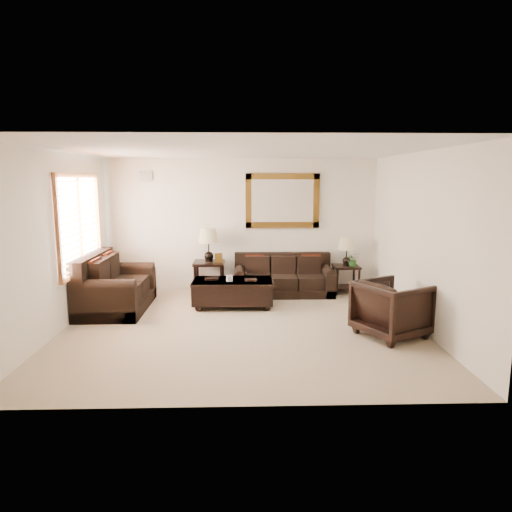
{
  "coord_description": "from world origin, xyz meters",
  "views": [
    {
      "loc": [
        0.02,
        -6.81,
        2.27
      ],
      "look_at": [
        0.24,
        0.6,
        1.03
      ],
      "focal_mm": 32.0,
      "sensor_mm": 36.0,
      "label": 1
    }
  ],
  "objects_px": {
    "sofa": "(283,280)",
    "armchair": "(392,306)",
    "end_table_left": "(209,251)",
    "loveseat": "(113,289)",
    "end_table_right": "(346,257)",
    "coffee_table": "(233,290)"
  },
  "relations": [
    {
      "from": "end_table_left",
      "to": "armchair",
      "type": "distance_m",
      "value": 3.88
    },
    {
      "from": "sofa",
      "to": "coffee_table",
      "type": "xyz_separation_m",
      "value": [
        -1.0,
        -0.9,
        0.02
      ]
    },
    {
      "from": "sofa",
      "to": "loveseat",
      "type": "height_order",
      "value": "loveseat"
    },
    {
      "from": "end_table_right",
      "to": "armchair",
      "type": "relative_size",
      "value": 1.24
    },
    {
      "from": "loveseat",
      "to": "armchair",
      "type": "distance_m",
      "value": 4.73
    },
    {
      "from": "end_table_left",
      "to": "coffee_table",
      "type": "relative_size",
      "value": 0.92
    },
    {
      "from": "loveseat",
      "to": "end_table_right",
      "type": "height_order",
      "value": "end_table_right"
    },
    {
      "from": "end_table_left",
      "to": "armchair",
      "type": "bearing_deg",
      "value": -42.39
    },
    {
      "from": "sofa",
      "to": "armchair",
      "type": "xyz_separation_m",
      "value": [
        1.36,
        -2.56,
        0.16
      ]
    },
    {
      "from": "end_table_left",
      "to": "sofa",
      "type": "bearing_deg",
      "value": -1.72
    },
    {
      "from": "end_table_left",
      "to": "armchair",
      "type": "relative_size",
      "value": 1.47
    },
    {
      "from": "loveseat",
      "to": "coffee_table",
      "type": "xyz_separation_m",
      "value": [
        2.11,
        0.12,
        -0.06
      ]
    },
    {
      "from": "sofa",
      "to": "end_table_left",
      "type": "bearing_deg",
      "value": 178.28
    },
    {
      "from": "end_table_left",
      "to": "end_table_right",
      "type": "relative_size",
      "value": 1.18
    },
    {
      "from": "sofa",
      "to": "loveseat",
      "type": "distance_m",
      "value": 3.27
    },
    {
      "from": "armchair",
      "to": "loveseat",
      "type": "bearing_deg",
      "value": 42.67
    },
    {
      "from": "coffee_table",
      "to": "armchair",
      "type": "bearing_deg",
      "value": -34.52
    },
    {
      "from": "sofa",
      "to": "armchair",
      "type": "distance_m",
      "value": 2.9
    },
    {
      "from": "coffee_table",
      "to": "armchair",
      "type": "distance_m",
      "value": 2.89
    },
    {
      "from": "sofa",
      "to": "end_table_left",
      "type": "relative_size",
      "value": 1.47
    },
    {
      "from": "end_table_right",
      "to": "sofa",
      "type": "bearing_deg",
      "value": -175.9
    },
    {
      "from": "end_table_left",
      "to": "coffee_table",
      "type": "height_order",
      "value": "end_table_left"
    }
  ]
}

